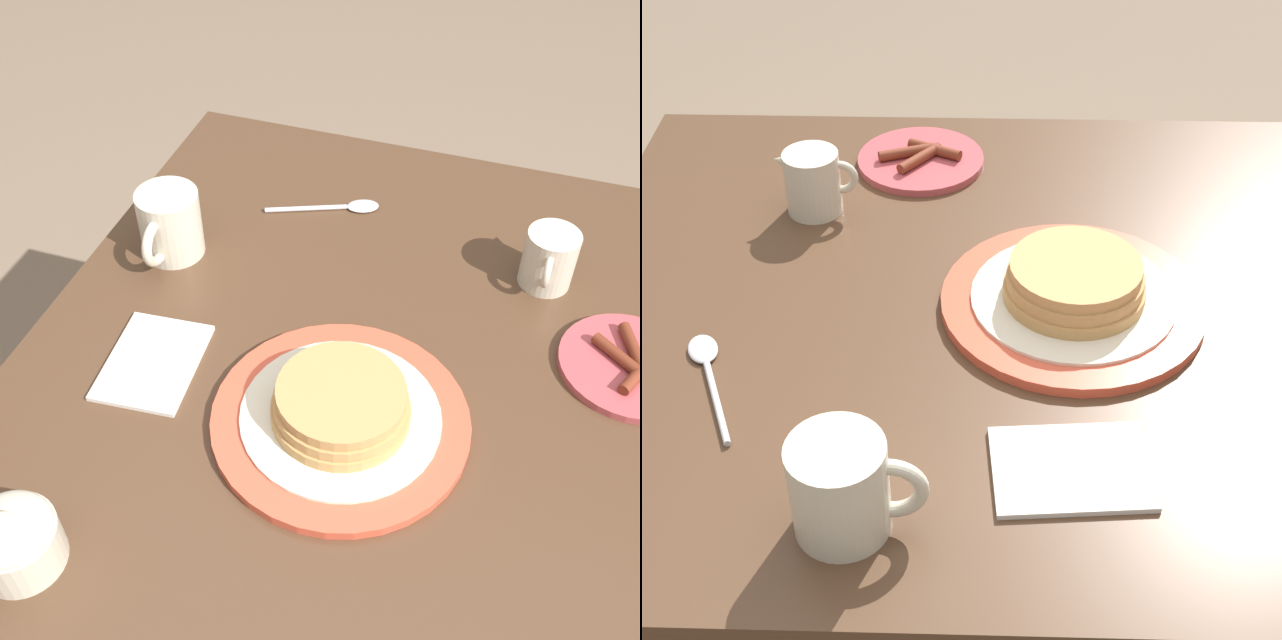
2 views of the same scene
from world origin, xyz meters
TOP-DOWN VIEW (x-y plane):
  - dining_table at (0.00, 0.00)m, footprint 1.17×0.83m
  - pancake_plate at (-0.03, -0.01)m, footprint 0.29×0.29m
  - side_plate_bacon at (-0.21, 0.29)m, footprint 0.17×0.17m
  - coffee_mug at (-0.24, -0.31)m, footprint 0.12×0.08m
  - creamer_pitcher at (-0.33, 0.17)m, footprint 0.10×0.07m
  - napkin at (-0.04, -0.25)m, footprint 0.15×0.12m
  - spoon at (-0.40, -0.12)m, footprint 0.08×0.16m

SIDE VIEW (x-z plane):
  - dining_table at x=0.00m, z-range 0.24..0.98m
  - napkin at x=-0.04m, z-range 0.75..0.75m
  - spoon at x=-0.40m, z-range 0.75..0.75m
  - side_plate_bacon at x=-0.21m, z-range 0.74..0.77m
  - pancake_plate at x=-0.03m, z-range 0.74..0.80m
  - creamer_pitcher at x=-0.33m, z-range 0.75..0.83m
  - coffee_mug at x=-0.24m, z-range 0.75..0.84m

